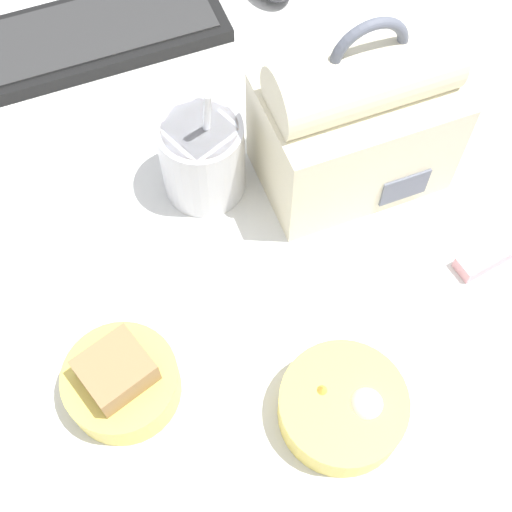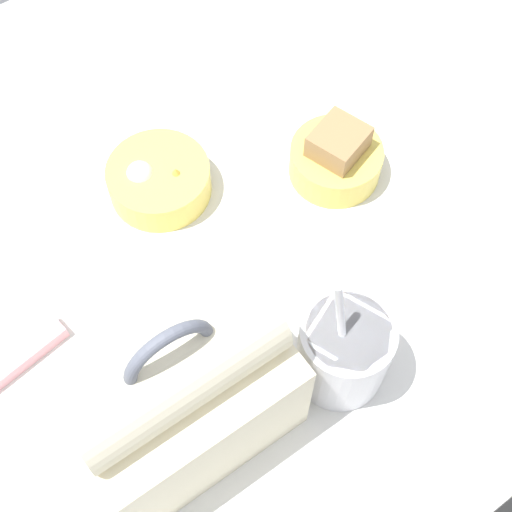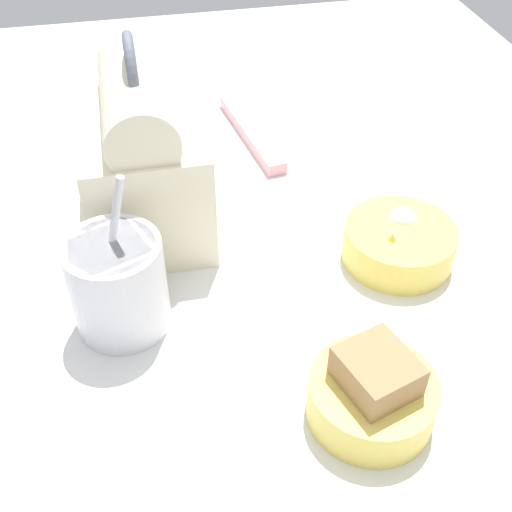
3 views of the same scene
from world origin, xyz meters
TOP-DOWN VIEW (x-y plane):
  - desk_surface at (0.00, 0.00)cm, footprint 140.00×110.00cm
  - lunch_bag at (12.26, 6.75)cm, footprint 18.44×12.32cm
  - soup_cup at (-2.52, 10.55)cm, footprint 8.58×8.58cm
  - bento_bowl_sandwich at (-16.78, -8.29)cm, footprint 10.26×10.26cm
  - bento_bowl_snacks at (0.58, -17.33)cm, footprint 11.27×11.27cm
  - chopstick_case at (26.54, -7.40)cm, footprint 18.67×5.18cm

SIDE VIEW (x-z plane):
  - desk_surface at x=0.00cm, z-range 0.00..2.00cm
  - chopstick_case at x=26.54cm, z-range 2.00..3.60cm
  - bento_bowl_snacks at x=0.58cm, z-range 1.61..6.56cm
  - bento_bowl_sandwich at x=-16.78cm, z-range 1.13..7.99cm
  - soup_cup at x=-2.52cm, z-range -0.91..14.76cm
  - lunch_bag at x=12.26cm, z-range -0.36..20.80cm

